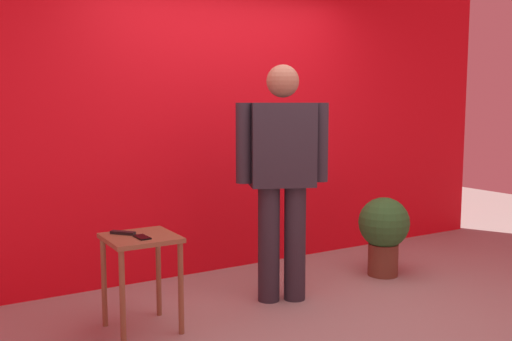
% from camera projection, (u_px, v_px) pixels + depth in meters
% --- Properties ---
extents(ground_plane, '(12.00, 12.00, 0.00)m').
position_uv_depth(ground_plane, '(329.00, 320.00, 4.00)').
color(ground_plane, '#9E9991').
extents(back_wall_red, '(6.31, 0.12, 3.11)m').
position_uv_depth(back_wall_red, '(224.00, 96.00, 5.13)').
color(back_wall_red, red).
rests_on(back_wall_red, ground_plane).
extents(standing_person, '(0.69, 0.40, 1.78)m').
position_uv_depth(standing_person, '(282.00, 171.00, 4.30)').
color(standing_person, '#2D2D38').
rests_on(standing_person, ground_plane).
extents(side_table, '(0.45, 0.45, 0.64)m').
position_uv_depth(side_table, '(141.00, 254.00, 3.77)').
color(side_table, olive).
rests_on(side_table, ground_plane).
extents(cell_phone, '(0.08, 0.15, 0.01)m').
position_uv_depth(cell_phone, '(142.00, 237.00, 3.69)').
color(cell_phone, black).
rests_on(cell_phone, side_table).
extents(tv_remote, '(0.15, 0.16, 0.02)m').
position_uv_depth(tv_remote, '(123.00, 233.00, 3.80)').
color(tv_remote, black).
rests_on(tv_remote, side_table).
extents(potted_plant, '(0.44, 0.44, 0.69)m').
position_uv_depth(potted_plant, '(384.00, 229.00, 4.99)').
color(potted_plant, brown).
rests_on(potted_plant, ground_plane).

